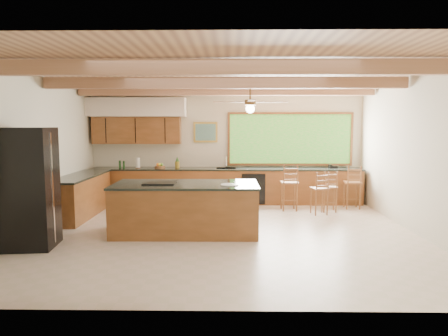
{
  "coord_description": "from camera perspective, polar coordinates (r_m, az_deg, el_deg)",
  "views": [
    {
      "loc": [
        0.11,
        -7.44,
        2.03
      ],
      "look_at": [
        -0.02,
        0.8,
        1.15
      ],
      "focal_mm": 32.0,
      "sensor_mm": 36.0,
      "label": 1
    }
  ],
  "objects": [
    {
      "name": "ground",
      "position": [
        7.71,
        0.07,
        -9.16
      ],
      "size": [
        7.2,
        7.2,
        0.0
      ],
      "primitive_type": "plane",
      "color": "beige",
      "rests_on": "ground"
    },
    {
      "name": "room_shell",
      "position": [
        8.1,
        -1.07,
        7.39
      ],
      "size": [
        7.27,
        6.54,
        3.02
      ],
      "color": "beige",
      "rests_on": "ground"
    },
    {
      "name": "counter_run",
      "position": [
        10.13,
        -4.36,
        -2.82
      ],
      "size": [
        7.12,
        3.1,
        1.22
      ],
      "color": "brown",
      "rests_on": "ground"
    },
    {
      "name": "island",
      "position": [
        7.62,
        -5.46,
        -5.71
      ],
      "size": [
        2.72,
        1.3,
        0.96
      ],
      "rotation": [
        0.0,
        0.0,
        0.01
      ],
      "color": "brown",
      "rests_on": "ground"
    },
    {
      "name": "refrigerator",
      "position": [
        7.35,
        -26.07,
        -2.59
      ],
      "size": [
        0.85,
        0.83,
        2.0
      ],
      "rotation": [
        0.0,
        0.0,
        0.1
      ],
      "color": "black",
      "rests_on": "ground"
    },
    {
      "name": "bar_stool_a",
      "position": [
        9.61,
        9.35,
        -2.19
      ],
      "size": [
        0.41,
        0.41,
        1.11
      ],
      "rotation": [
        0.0,
        0.0,
        0.04
      ],
      "color": "brown",
      "rests_on": "ground"
    },
    {
      "name": "bar_stool_b",
      "position": [
        9.33,
        13.54,
        -2.99
      ],
      "size": [
        0.42,
        0.42,
        0.99
      ],
      "rotation": [
        0.0,
        0.0,
        0.2
      ],
      "color": "brown",
      "rests_on": "ground"
    },
    {
      "name": "bar_stool_c",
      "position": [
        10.2,
        17.96,
        -2.08
      ],
      "size": [
        0.4,
        0.4,
        1.07
      ],
      "rotation": [
        0.0,
        0.0,
        -0.04
      ],
      "color": "brown",
      "rests_on": "ground"
    },
    {
      "name": "bar_stool_d",
      "position": [
        9.69,
        14.9,
        -2.73
      ],
      "size": [
        0.37,
        0.37,
        0.97
      ],
      "rotation": [
        0.0,
        0.0,
        -0.06
      ],
      "color": "brown",
      "rests_on": "ground"
    }
  ]
}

